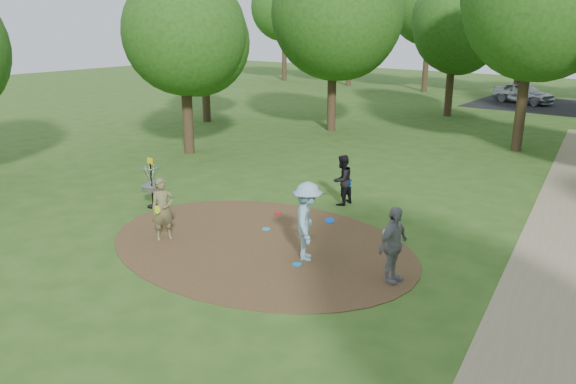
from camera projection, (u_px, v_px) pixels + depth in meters
The scene contains 13 objects.
ground at pixel (259, 244), 14.30m from camera, with size 100.00×100.00×0.00m, color #2D5119.
dirt_clearing at pixel (259, 244), 14.30m from camera, with size 8.40×8.40×0.02m, color #47301C.
footpath at pixel (551, 286), 12.04m from camera, with size 2.00×40.00×0.01m, color #8C7A5B.
player_observer_with_disc at pixel (163, 209), 14.41m from camera, with size 0.64×0.72×1.64m.
player_throwing_with_disc at pixel (307, 221), 13.16m from camera, with size 1.39×1.41×1.90m.
player_walking_with_disc at pixel (342, 180), 17.16m from camera, with size 0.65×0.81×1.56m.
player_waiting_with_disc at pixel (393, 245), 12.00m from camera, with size 0.51×1.04×1.72m.
disc_ground_cyan at pixel (266, 229), 15.25m from camera, with size 0.22×0.22×0.02m, color #1AA0D4.
disc_ground_blue at pixel (297, 264), 13.06m from camera, with size 0.22×0.22×0.02m, color #0D85E1.
disc_ground_red at pixel (278, 213), 16.49m from camera, with size 0.22×0.22×0.02m, color red.
car_left at pixel (523, 93), 38.08m from camera, with size 1.63×4.06×1.38m, color #ABAFB3.
disc_golf_basket at pixel (151, 179), 16.88m from camera, with size 0.63×0.63×1.54m.
tree_ring at pixel (464, 25), 19.37m from camera, with size 36.72×45.70×9.39m.
Camera 1 is at (8.64, -10.10, 5.49)m, focal length 35.00 mm.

